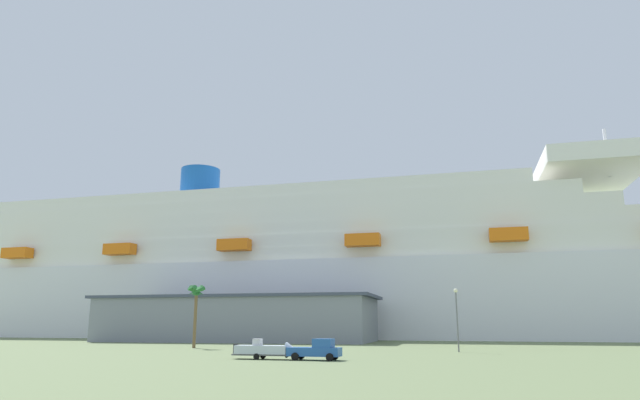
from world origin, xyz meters
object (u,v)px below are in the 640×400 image
object	(u,v)px
street_lamp	(457,311)
parked_car_green_wagon	(190,338)
palm_tree	(196,296)
pickup_truck	(317,350)
cruise_ship	(317,275)
small_boat_on_trailer	(268,350)

from	to	relation	value
street_lamp	parked_car_green_wagon	distance (m)	59.17
palm_tree	street_lamp	bearing A→B (deg)	-2.15
street_lamp	parked_car_green_wagon	bearing A→B (deg)	154.99
pickup_truck	parked_car_green_wagon	xyz separation A→B (m)	(-39.49, 45.97, -0.21)
cruise_ship	parked_car_green_wagon	xyz separation A→B (m)	(-16.47, -36.63, -15.39)
pickup_truck	small_boat_on_trailer	world-z (taller)	pickup_truck
small_boat_on_trailer	palm_tree	xyz separation A→B (m)	(-20.69, 22.47, 6.97)
cruise_ship	parked_car_green_wagon	world-z (taller)	cruise_ship
parked_car_green_wagon	palm_tree	bearing A→B (deg)	-60.37
pickup_truck	street_lamp	size ratio (longest dim) A/B	0.67
pickup_truck	palm_tree	xyz separation A→B (m)	(-26.16, 22.55, 6.89)
street_lamp	parked_car_green_wagon	world-z (taller)	street_lamp
palm_tree	pickup_truck	bearing A→B (deg)	-40.76
small_boat_on_trailer	street_lamp	bearing A→B (deg)	47.16
small_boat_on_trailer	street_lamp	world-z (taller)	street_lamp
pickup_truck	street_lamp	world-z (taller)	street_lamp
cruise_ship	small_boat_on_trailer	size ratio (longest dim) A/B	32.61
palm_tree	parked_car_green_wagon	bearing A→B (deg)	119.63
cruise_ship	small_boat_on_trailer	xyz separation A→B (m)	(17.55, -82.53, -15.27)
small_boat_on_trailer	parked_car_green_wagon	size ratio (longest dim) A/B	1.72
pickup_truck	cruise_ship	bearing A→B (deg)	105.57
pickup_truck	small_boat_on_trailer	bearing A→B (deg)	179.19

